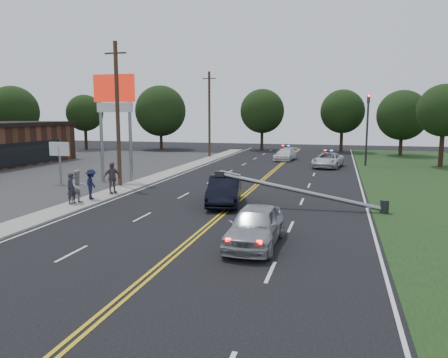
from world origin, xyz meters
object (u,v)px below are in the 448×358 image
(fallen_streetlight, at_px, (308,192))
(bystander_b, at_px, (78,186))
(waiting_sedan, at_px, (255,226))
(emergency_a, at_px, (328,160))
(utility_pole_far, at_px, (209,114))
(pylon_sign, at_px, (115,102))
(small_sign, at_px, (59,153))
(bystander_d, at_px, (112,178))
(crashed_sedan, at_px, (225,190))
(bystander_c, at_px, (91,184))
(traffic_signal, at_px, (367,123))
(emergency_b, at_px, (286,154))
(bystander_a, at_px, (72,188))
(utility_pole_mid, at_px, (118,114))

(fallen_streetlight, distance_m, bystander_b, 12.84)
(waiting_sedan, bearing_deg, emergency_a, 86.29)
(waiting_sedan, bearing_deg, bystander_b, 156.32)
(utility_pole_far, bearing_deg, waiting_sedan, -70.37)
(pylon_sign, relative_size, utility_pole_far, 0.80)
(pylon_sign, bearing_deg, small_sign, -150.26)
(fallen_streetlight, xyz_separation_m, bystander_d, (-12.33, 1.02, 0.20))
(bystander_b, bearing_deg, crashed_sedan, -44.88)
(bystander_c, bearing_deg, bystander_b, 157.53)
(utility_pole_far, relative_size, bystander_c, 5.59)
(crashed_sedan, xyz_separation_m, bystander_d, (-7.62, 0.92, 0.30))
(crashed_sedan, bearing_deg, bystander_b, -174.18)
(traffic_signal, xyz_separation_m, fallen_streetlight, (-4.11, -22.00, -3.29))
(small_sign, relative_size, traffic_signal, 0.44)
(fallen_streetlight, distance_m, emergency_a, 19.59)
(traffic_signal, relative_size, emergency_a, 1.38)
(fallen_streetlight, distance_m, crashed_sedan, 4.71)
(traffic_signal, xyz_separation_m, bystander_b, (-16.77, -24.19, -3.14))
(bystander_b, relative_size, bystander_c, 1.06)
(fallen_streetlight, xyz_separation_m, crashed_sedan, (-4.70, 0.10, -0.10))
(pylon_sign, bearing_deg, waiting_sedan, -45.16)
(utility_pole_far, xyz_separation_m, bystander_b, (0.73, -28.19, -4.02))
(emergency_a, bearing_deg, emergency_b, 141.19)
(waiting_sedan, distance_m, bystander_c, 12.63)
(bystander_b, bearing_deg, bystander_c, 23.52)
(fallen_streetlight, bearing_deg, bystander_a, -169.25)
(utility_pole_mid, height_order, bystander_a, utility_pole_mid)
(bystander_d, bearing_deg, bystander_b, -152.28)
(bystander_b, bearing_deg, small_sign, 70.81)
(fallen_streetlight, bearing_deg, small_sign, 167.60)
(utility_pole_mid, distance_m, utility_pole_far, 22.00)
(pylon_sign, height_order, traffic_signal, pylon_sign)
(utility_pole_mid, height_order, waiting_sedan, utility_pole_mid)
(emergency_a, bearing_deg, traffic_signal, 44.02)
(waiting_sedan, bearing_deg, crashed_sedan, 114.05)
(traffic_signal, bearing_deg, emergency_a, -146.17)
(emergency_a, distance_m, emergency_b, 7.26)
(crashed_sedan, height_order, emergency_a, crashed_sedan)
(utility_pole_mid, bearing_deg, crashed_sedan, -24.20)
(traffic_signal, relative_size, bystander_a, 4.06)
(waiting_sedan, height_order, bystander_a, bystander_a)
(utility_pole_mid, height_order, bystander_b, utility_pole_mid)
(fallen_streetlight, height_order, bystander_a, fallen_streetlight)
(bystander_d, bearing_deg, crashed_sedan, -63.42)
(emergency_b, bearing_deg, waiting_sedan, -75.87)
(utility_pole_mid, distance_m, emergency_b, 23.38)
(pylon_sign, relative_size, crashed_sedan, 1.62)
(pylon_sign, relative_size, small_sign, 2.58)
(traffic_signal, distance_m, bystander_b, 29.60)
(bystander_b, height_order, bystander_c, bystander_b)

